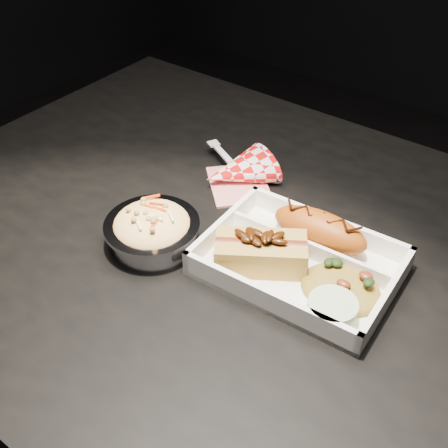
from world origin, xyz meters
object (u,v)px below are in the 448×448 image
(fried_pastry, at_px, (320,230))
(napkin_fork, at_px, (237,172))
(food_tray, at_px, (299,265))
(hotdog, at_px, (261,251))
(dining_table, at_px, (269,297))
(foil_coleslaw_cup, at_px, (152,229))

(fried_pastry, height_order, napkin_fork, napkin_fork)
(fried_pastry, bearing_deg, food_tray, -87.11)
(hotdog, xyz_separation_m, napkin_fork, (-0.15, 0.15, -0.02))
(hotdog, bearing_deg, dining_table, 64.45)
(dining_table, height_order, food_tray, food_tray)
(dining_table, relative_size, fried_pastry, 8.68)
(food_tray, xyz_separation_m, foil_coleslaw_cup, (-0.19, -0.08, 0.02))
(dining_table, distance_m, foil_coleslaw_cup, 0.21)
(fried_pastry, xyz_separation_m, napkin_fork, (-0.19, 0.07, -0.02))
(food_tray, distance_m, hotdog, 0.06)
(napkin_fork, bearing_deg, fried_pastry, 7.49)
(napkin_fork, bearing_deg, dining_table, -11.47)
(foil_coleslaw_cup, distance_m, napkin_fork, 0.20)
(dining_table, bearing_deg, food_tray, -10.78)
(foil_coleslaw_cup, height_order, napkin_fork, napkin_fork)
(fried_pastry, relative_size, foil_coleslaw_cup, 1.04)
(foil_coleslaw_cup, bearing_deg, hotdog, 17.97)
(fried_pastry, bearing_deg, dining_table, -134.86)
(food_tray, relative_size, foil_coleslaw_cup, 1.95)
(hotdog, relative_size, napkin_fork, 0.76)
(food_tray, distance_m, foil_coleslaw_cup, 0.21)
(food_tray, bearing_deg, foil_coleslaw_cup, -160.99)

